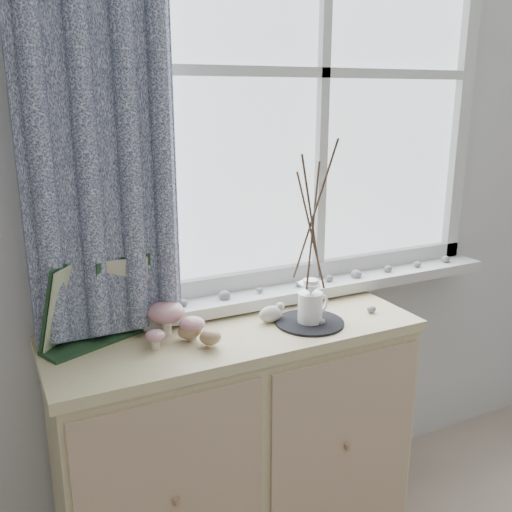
# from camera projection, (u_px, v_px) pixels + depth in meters

# --- Properties ---
(sideboard) EXTENTS (1.20, 0.45, 0.85)m
(sideboard) POSITION_uv_depth(u_px,v_px,m) (237.00, 444.00, 1.95)
(sideboard) COLOR beige
(sideboard) RESTS_ON ground
(botanical_book) EXTENTS (0.41, 0.27, 0.27)m
(botanical_book) POSITION_uv_depth(u_px,v_px,m) (95.00, 303.00, 1.67)
(botanical_book) COLOR #1D3C21
(botanical_book) RESTS_ON sideboard
(toadstool_cluster) EXTENTS (0.19, 0.17, 0.11)m
(toadstool_cluster) POSITION_uv_depth(u_px,v_px,m) (171.00, 318.00, 1.75)
(toadstool_cluster) COLOR white
(toadstool_cluster) RESTS_ON sideboard
(wooden_eggs) EXTENTS (0.10, 0.12, 0.08)m
(wooden_eggs) POSITION_uv_depth(u_px,v_px,m) (200.00, 334.00, 1.72)
(wooden_eggs) COLOR tan
(wooden_eggs) RESTS_ON sideboard
(songbird_figurine) EXTENTS (0.12, 0.06, 0.06)m
(songbird_figurine) POSITION_uv_depth(u_px,v_px,m) (271.00, 313.00, 1.88)
(songbird_figurine) COLOR beige
(songbird_figurine) RESTS_ON sideboard
(crocheted_doily) EXTENTS (0.23, 0.23, 0.01)m
(crocheted_doily) POSITION_uv_depth(u_px,v_px,m) (310.00, 322.00, 1.87)
(crocheted_doily) COLOR black
(crocheted_doily) RESTS_ON sideboard
(twig_pitcher) EXTENTS (0.28, 0.28, 0.61)m
(twig_pitcher) POSITION_uv_depth(u_px,v_px,m) (313.00, 219.00, 1.78)
(twig_pitcher) COLOR white
(twig_pitcher) RESTS_ON crocheted_doily
(sideboard_pebbles) EXTENTS (0.33, 0.23, 0.02)m
(sideboard_pebbles) POSITION_uv_depth(u_px,v_px,m) (317.00, 311.00, 1.96)
(sideboard_pebbles) COLOR gray
(sideboard_pebbles) RESTS_ON sideboard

